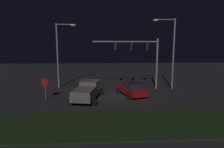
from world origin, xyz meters
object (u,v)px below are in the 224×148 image
at_px(pickup_truck, 88,90).
at_px(street_lamp_left, 61,48).
at_px(traffic_signal_gantry, 138,51).
at_px(street_lamp_right, 170,46).
at_px(stop_sign, 45,85).
at_px(car_sedan, 131,89).

relative_size(pickup_truck, street_lamp_left, 0.67).
bearing_deg(traffic_signal_gantry, pickup_truck, -144.99).
bearing_deg(street_lamp_left, pickup_truck, -56.46).
distance_m(street_lamp_left, street_lamp_right, 13.97).
height_order(traffic_signal_gantry, stop_sign, traffic_signal_gantry).
bearing_deg(pickup_truck, street_lamp_left, 44.16).
distance_m(pickup_truck, street_lamp_left, 8.04).
bearing_deg(stop_sign, street_lamp_left, 83.37).
distance_m(pickup_truck, stop_sign, 4.45).
bearing_deg(pickup_truck, car_sedan, -64.40).
xyz_separation_m(street_lamp_right, stop_sign, (-14.54, -4.10, -4.04)).
height_order(pickup_truck, stop_sign, stop_sign).
xyz_separation_m(car_sedan, stop_sign, (-9.27, -1.24, 0.82)).
bearing_deg(stop_sign, traffic_signal_gantry, 22.00).
distance_m(traffic_signal_gantry, stop_sign, 11.92).
distance_m(car_sedan, street_lamp_left, 10.68).
bearing_deg(car_sedan, stop_sign, 79.89).
xyz_separation_m(pickup_truck, stop_sign, (-4.41, 0.06, 0.56)).
bearing_deg(street_lamp_right, stop_sign, -164.27).
bearing_deg(car_sedan, pickup_truck, 87.23).
xyz_separation_m(traffic_signal_gantry, stop_sign, (-10.61, -4.29, -3.34)).
height_order(street_lamp_left, street_lamp_right, street_lamp_right).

